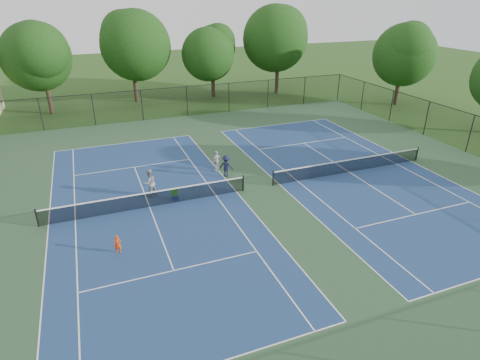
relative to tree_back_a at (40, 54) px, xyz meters
name	(u,v)px	position (x,y,z in m)	size (l,w,h in m)	color
ground	(258,188)	(13.00, -24.00, -6.04)	(140.00, 140.00, 0.00)	#234716
court_pad	(258,188)	(13.00, -24.00, -6.03)	(36.00, 36.00, 0.01)	#2B4D30
tennis_court_left	(149,206)	(6.00, -24.00, -5.94)	(12.00, 23.83, 1.07)	navy
tennis_court_right	(349,171)	(20.00, -24.00, -5.94)	(12.00, 23.83, 1.07)	navy
perimeter_fence	(259,165)	(13.00, -24.00, -4.44)	(36.08, 36.08, 3.02)	black
tree_back_a	(40,54)	(0.00, 0.00, 0.00)	(6.80, 6.80, 9.15)	#2D2116
tree_back_b	(130,42)	(9.00, 2.00, 0.56)	(7.60, 7.60, 10.03)	#2D2116
tree_back_c	(212,50)	(18.00, 1.00, -0.56)	(6.00, 6.00, 8.40)	#2D2116
tree_back_d	(279,36)	(26.00, 0.00, 0.79)	(7.80, 7.80, 10.37)	#2D2116
tree_side_e	(404,51)	(36.00, -10.00, -0.23)	(6.60, 6.60, 8.87)	#2D2116
child_player	(118,244)	(3.82, -28.06, -5.55)	(0.36, 0.23, 0.98)	#E13E0F
instructor	(150,183)	(6.34, -22.52, -5.16)	(0.86, 0.67, 1.76)	gray
bystander_a	(216,161)	(11.36, -20.38, -5.28)	(0.89, 0.37, 1.51)	silver
bystander_b	(226,166)	(11.70, -21.49, -5.27)	(0.99, 0.57, 1.53)	#191937
ball_crate	(175,197)	(7.62, -23.60, -5.89)	(0.39, 0.33, 0.30)	navy
ball_hopper	(175,192)	(7.62, -23.60, -5.52)	(0.34, 0.28, 0.44)	green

